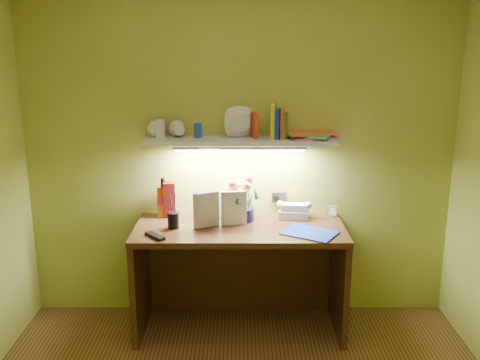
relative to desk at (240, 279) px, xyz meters
name	(u,v)px	position (x,y,z in m)	size (l,w,h in m)	color
desk	(240,279)	(0.00, 0.00, 0.00)	(1.40, 0.60, 0.75)	#391C0F
flower_bouquet	(241,198)	(0.01, 0.14, 0.53)	(0.20, 0.20, 0.32)	black
telephone	(294,209)	(0.38, 0.19, 0.44)	(0.20, 0.15, 0.12)	beige
desk_clock	(332,211)	(0.65, 0.23, 0.41)	(0.07, 0.04, 0.07)	silver
whisky_bottle	(163,197)	(-0.53, 0.22, 0.52)	(0.08, 0.08, 0.28)	#A24408
whisky_box	(169,200)	(-0.49, 0.22, 0.50)	(0.08, 0.08, 0.25)	#550E0D
pen_cup	(173,215)	(-0.44, -0.02, 0.47)	(0.07, 0.07, 0.18)	black
art_card	(217,205)	(-0.16, 0.20, 0.47)	(0.18, 0.04, 0.18)	silver
tv_remote	(155,236)	(-0.53, -0.20, 0.38)	(0.05, 0.17, 0.02)	black
blue_folder	(310,233)	(0.45, -0.13, 0.38)	(0.32, 0.24, 0.01)	blue
desk_book_a	(193,211)	(-0.30, -0.04, 0.50)	(0.18, 0.02, 0.24)	beige
desk_book_b	(221,209)	(-0.12, 0.02, 0.49)	(0.17, 0.02, 0.24)	silver
wall_shelf	(246,135)	(0.04, 0.19, 0.96)	(1.32, 0.37, 0.27)	silver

